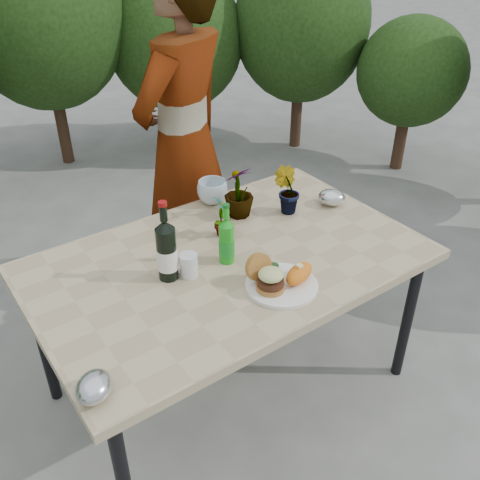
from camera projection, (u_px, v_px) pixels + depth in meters
ground at (231, 383)px, 2.62m from camera, size 80.00×80.00×0.00m
patio_table at (229, 269)px, 2.25m from camera, size 1.60×1.00×0.75m
shrub_hedge at (97, 79)px, 3.20m from camera, size 6.84×5.13×1.98m
dinner_plate at (282, 285)px, 2.05m from camera, size 0.28×0.28×0.01m
burger_stack at (268, 277)px, 2.00m from camera, size 0.11×0.16×0.11m
sweet_potato at (299, 274)px, 2.04m from camera, size 0.17×0.12×0.06m
grilled_veg at (270, 268)px, 2.11m from camera, size 0.08×0.05×0.03m
wine_bottle at (167, 251)px, 2.04m from camera, size 0.08×0.08×0.34m
sparkling_water at (227, 241)px, 2.14m from camera, size 0.06×0.06×0.27m
plastic_cup at (189, 265)px, 2.09m from camera, size 0.07×0.07×0.09m
seedling_left at (221, 216)px, 2.31m from camera, size 0.11×0.12×0.20m
seedling_mid at (287, 191)px, 2.48m from camera, size 0.15×0.15×0.22m
seedling_right at (239, 192)px, 2.45m from camera, size 0.15×0.15×0.24m
blue_bowl at (212, 192)px, 2.58m from camera, size 0.19×0.19×0.12m
foil_packet_left at (94, 387)px, 1.58m from camera, size 0.17×0.17×0.08m
foil_packet_right at (332, 197)px, 2.58m from camera, size 0.17×0.17×0.08m
person at (184, 145)px, 2.76m from camera, size 0.80×0.69×1.86m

